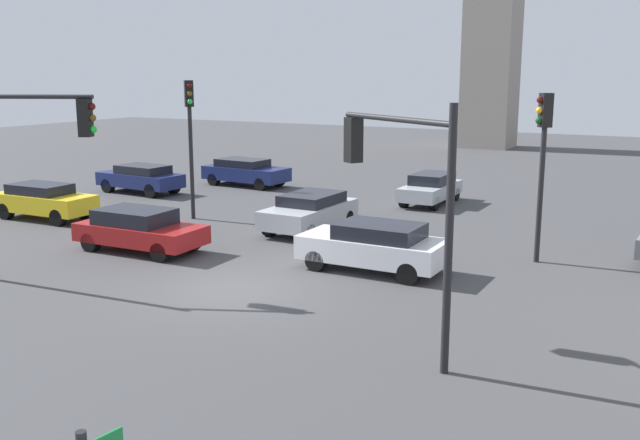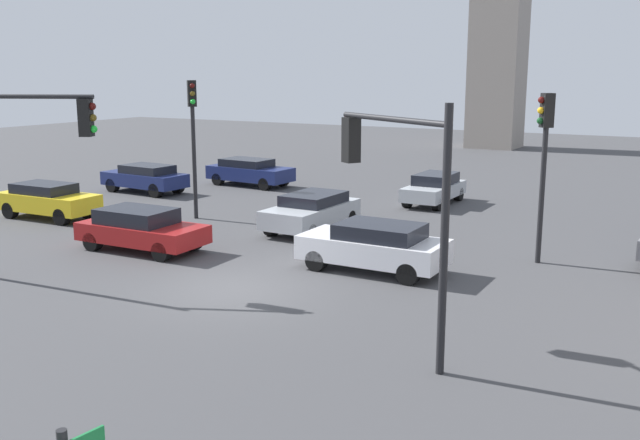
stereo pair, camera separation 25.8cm
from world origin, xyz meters
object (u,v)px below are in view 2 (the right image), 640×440
Objects in this scene: traffic_light_1 at (394,177)px; car_1 at (375,246)px; traffic_light_0 at (193,124)px; car_7 at (434,188)px; traffic_light_2 at (32,144)px; car_6 at (312,211)px; car_0 at (48,200)px; traffic_light_3 at (544,146)px; car_8 at (145,178)px; car_3 at (249,171)px; car_2 at (141,229)px.

car_1 is at bearing -29.51° from traffic_light_1.
traffic_light_0 reaches higher than car_7.
traffic_light_0 reaches higher than traffic_light_2.
car_6 is (3.46, 9.16, -3.06)m from traffic_light_2.
car_0 is at bearing -2.48° from car_1.
car_0 is (-6.73, 5.94, -3.04)m from traffic_light_2.
car_6 is at bearing 45.81° from traffic_light_2.
traffic_light_1 is 1.31× the size of car_7.
car_0 is at bearing -107.10° from traffic_light_0.
traffic_light_1 is 18.38m from car_0.
traffic_light_3 is 8.74m from car_6.
car_1 is 5.76m from car_6.
car_8 is at bearing 96.27° from car_0.
traffic_light_0 is at bearing 152.01° from car_8.
traffic_light_3 is at bearing -23.08° from car_3.
traffic_light_0 is 7.66m from car_8.
car_3 is at bearing -15.47° from traffic_light_1.
car_0 is 10.99m from car_3.
car_0 is 0.93× the size of car_3.
traffic_light_0 reaches higher than traffic_light_3.
traffic_light_3 is at bearing 87.74° from car_6.
car_2 is at bearing 135.33° from car_8.
car_0 is at bearing 161.63° from car_2.
traffic_light_2 is at bearing 124.82° from car_8.
car_3 is at bearing 108.51° from car_2.
car_1 reaches higher than car_2.
traffic_light_1 is at bearing 17.60° from car_7.
car_3 is at bearing -131.85° from car_6.
car_0 is at bearing -98.06° from car_3.
car_2 is 6.27m from car_6.
traffic_light_0 is at bearing -40.56° from traffic_light_3.
car_2 reaches higher than car_7.
car_6 is (10.18, 3.22, -0.03)m from car_0.
car_6 is at bearing -43.41° from traffic_light_3.
car_3 reaches higher than car_7.
car_1 is (-3.94, -3.28, -2.80)m from traffic_light_3.
traffic_light_1 is 17.18m from car_7.
traffic_light_2 is at bearing 33.50° from traffic_light_1.
traffic_light_0 is 1.27× the size of car_1.
car_3 is at bearing 76.67° from car_0.
traffic_light_1 reaches higher than traffic_light_3.
car_7 is (5.47, 16.44, -3.09)m from traffic_light_2.
car_1 is (7.77, 5.35, -3.03)m from traffic_light_2.
traffic_light_0 reaches higher than car_6.
traffic_light_2 is at bearing -43.38° from car_0.
car_6 is at bearing 15.61° from car_0.
traffic_light_2 is at bearing 34.39° from car_1.
traffic_light_0 reaches higher than car_8.
car_2 is 1.08× the size of car_7.
car_0 is 16.09m from car_7.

